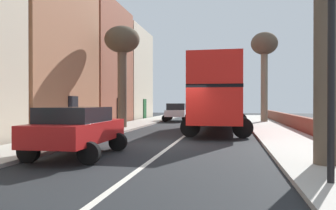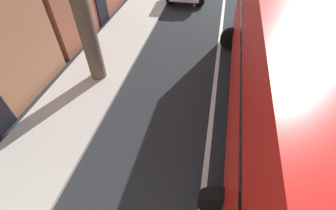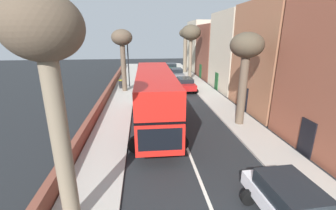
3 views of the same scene
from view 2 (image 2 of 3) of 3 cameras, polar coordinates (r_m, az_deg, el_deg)
double_decker_bus at (r=7.34m, az=27.52°, el=11.90°), size 3.67×11.41×4.06m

